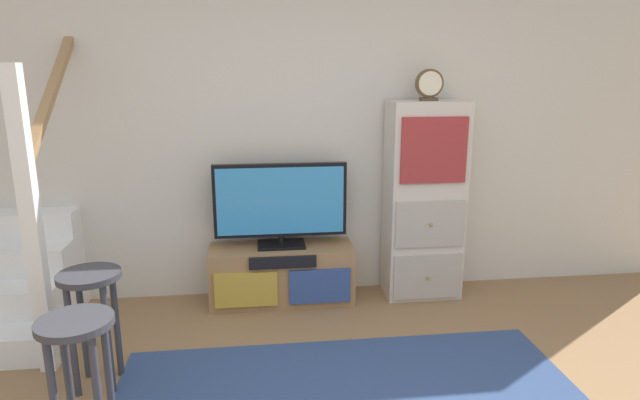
% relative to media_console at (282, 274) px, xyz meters
% --- Properties ---
extents(back_wall, '(6.40, 0.12, 2.70)m').
position_rel_media_console_xyz_m(back_wall, '(0.30, 0.27, 1.13)').
color(back_wall, beige).
rests_on(back_wall, ground_plane).
extents(media_console, '(1.10, 0.38, 0.44)m').
position_rel_media_console_xyz_m(media_console, '(0.00, 0.00, 0.00)').
color(media_console, '#997047').
rests_on(media_console, ground_plane).
extents(television, '(1.00, 0.22, 0.64)m').
position_rel_media_console_xyz_m(television, '(-0.00, 0.02, 0.56)').
color(television, black).
rests_on(television, media_console).
extents(side_cabinet, '(0.58, 0.38, 1.54)m').
position_rel_media_console_xyz_m(side_cabinet, '(1.11, 0.01, 0.55)').
color(side_cabinet, beige).
rests_on(side_cabinet, ground_plane).
extents(desk_clock, '(0.20, 0.08, 0.23)m').
position_rel_media_console_xyz_m(desk_clock, '(1.10, -0.00, 1.43)').
color(desk_clock, '#4C3823').
rests_on(desk_clock, side_cabinet).
extents(staircase, '(1.00, 1.36, 2.20)m').
position_rel_media_console_xyz_m(staircase, '(-1.94, 0.01, 0.15)').
color(staircase, white).
rests_on(staircase, ground_plane).
extents(bar_stool_near, '(0.34, 0.34, 0.68)m').
position_rel_media_console_xyz_m(bar_stool_near, '(-1.00, -1.57, 0.29)').
color(bar_stool_near, '#333338').
rests_on(bar_stool_near, ground_plane).
extents(bar_stool_far, '(0.34, 0.34, 0.69)m').
position_rel_media_console_xyz_m(bar_stool_far, '(-1.10, -1.01, 0.29)').
color(bar_stool_far, '#333338').
rests_on(bar_stool_far, ground_plane).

